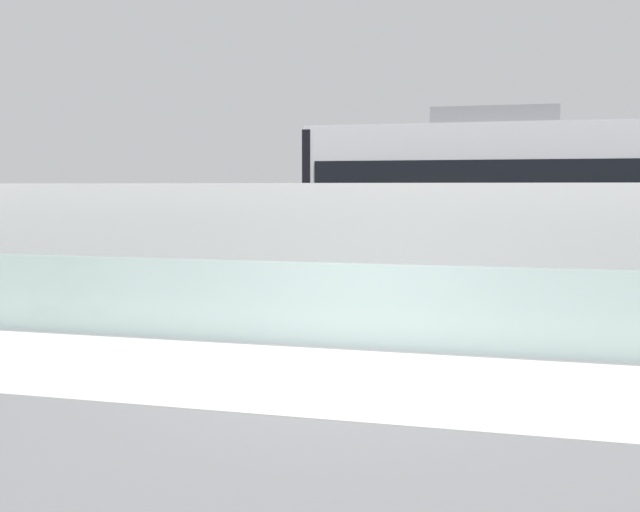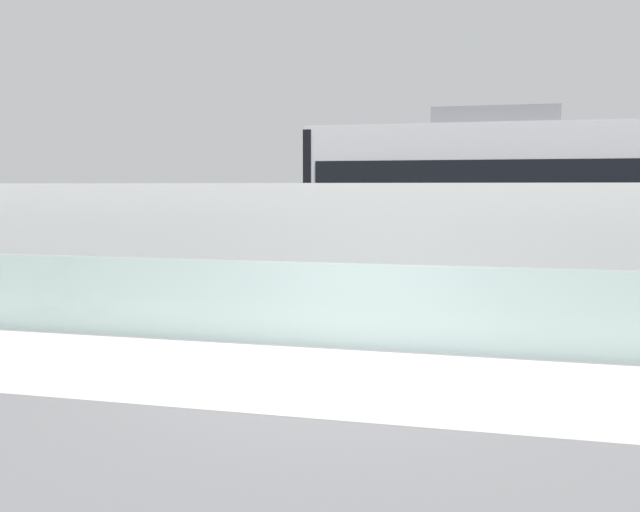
# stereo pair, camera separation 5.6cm
# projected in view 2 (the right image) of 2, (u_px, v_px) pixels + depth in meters

# --- Properties ---
(ground_plane) EXTENTS (200.00, 200.00, 0.00)m
(ground_plane) POSITION_uv_depth(u_px,v_px,m) (336.00, 379.00, 9.19)
(ground_plane) COLOR slate
(bike_path_deck) EXTENTS (32.00, 3.20, 0.01)m
(bike_path_deck) POSITION_uv_depth(u_px,v_px,m) (336.00, 379.00, 9.19)
(bike_path_deck) COLOR beige
(bike_path_deck) RESTS_ON ground
(glass_parapet) EXTENTS (32.00, 0.05, 1.20)m
(glass_parapet) POSITION_uv_depth(u_px,v_px,m) (367.00, 306.00, 10.91)
(glass_parapet) COLOR #ADC6C1
(glass_parapet) RESTS_ON ground
(concrete_barrier_wall) EXTENTS (32.00, 0.36, 2.34)m
(concrete_barrier_wall) POSITION_uv_depth(u_px,v_px,m) (390.00, 255.00, 12.59)
(concrete_barrier_wall) COLOR white
(concrete_barrier_wall) RESTS_ON ground
(tram_rail_near) EXTENTS (32.00, 0.08, 0.01)m
(tram_rail_near) POSITION_uv_depth(u_px,v_px,m) (412.00, 304.00, 15.08)
(tram_rail_near) COLOR #595654
(tram_rail_near) RESTS_ON ground
(tram_rail_far) EXTENTS (32.00, 0.08, 0.01)m
(tram_rail_far) POSITION_uv_depth(u_px,v_px,m) (422.00, 294.00, 16.46)
(tram_rail_far) COLOR #595654
(tram_rail_far) RESTS_ON ground
(tram) EXTENTS (11.06, 2.54, 3.81)m
(tram) POSITION_uv_depth(u_px,v_px,m) (600.00, 207.00, 14.70)
(tram) COLOR silver
(tram) RESTS_ON ground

